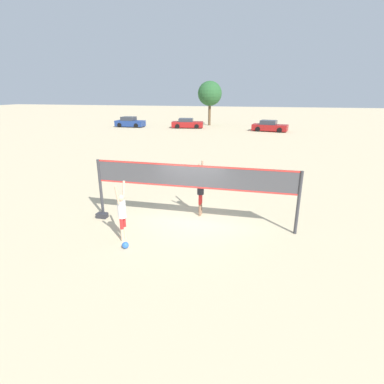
{
  "coord_description": "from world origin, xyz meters",
  "views": [
    {
      "loc": [
        2.58,
        -10.65,
        4.99
      ],
      "look_at": [
        0.0,
        0.0,
        1.31
      ],
      "focal_mm": 28.0,
      "sensor_mm": 36.0,
      "label": 1
    }
  ],
  "objects_px": {
    "volleyball_net": "(192,182)",
    "parked_car_mid": "(130,122)",
    "player_blocker": "(201,188)",
    "parked_car_far": "(270,126)",
    "gear_bag": "(102,215)",
    "parked_car_near": "(187,124)",
    "player_spiker": "(122,211)",
    "volleyball": "(125,245)",
    "tree_left_cluster": "(210,94)"
  },
  "relations": [
    {
      "from": "volleyball",
      "to": "parked_car_far",
      "type": "distance_m",
      "value": 33.75
    },
    {
      "from": "player_spiker",
      "to": "parked_car_mid",
      "type": "height_order",
      "value": "player_spiker"
    },
    {
      "from": "gear_bag",
      "to": "tree_left_cluster",
      "type": "height_order",
      "value": "tree_left_cluster"
    },
    {
      "from": "parked_car_far",
      "to": "parked_car_near",
      "type": "bearing_deg",
      "value": -175.18
    },
    {
      "from": "volleyball_net",
      "to": "player_spiker",
      "type": "distance_m",
      "value": 2.87
    },
    {
      "from": "player_blocker",
      "to": "player_spiker",
      "type": "bearing_deg",
      "value": -37.07
    },
    {
      "from": "parked_car_mid",
      "to": "parked_car_far",
      "type": "relative_size",
      "value": 0.9
    },
    {
      "from": "volleyball",
      "to": "parked_car_near",
      "type": "xyz_separation_m",
      "value": [
        -6.8,
        34.59,
        0.51
      ]
    },
    {
      "from": "player_spiker",
      "to": "parked_car_mid",
      "type": "relative_size",
      "value": 0.49
    },
    {
      "from": "player_blocker",
      "to": "volleyball",
      "type": "height_order",
      "value": "player_blocker"
    },
    {
      "from": "gear_bag",
      "to": "volleyball",
      "type": "bearing_deg",
      "value": -45.91
    },
    {
      "from": "player_spiker",
      "to": "volleyball_net",
      "type": "bearing_deg",
      "value": -45.9
    },
    {
      "from": "tree_left_cluster",
      "to": "player_spiker",
      "type": "bearing_deg",
      "value": -83.99
    },
    {
      "from": "volleyball",
      "to": "parked_car_mid",
      "type": "xyz_separation_m",
      "value": [
        -15.44,
        33.86,
        0.55
      ]
    },
    {
      "from": "volleyball_net",
      "to": "parked_car_far",
      "type": "xyz_separation_m",
      "value": [
        3.08,
        30.91,
        -1.08
      ]
    },
    {
      "from": "volleyball",
      "to": "parked_car_mid",
      "type": "height_order",
      "value": "parked_car_mid"
    },
    {
      "from": "parked_car_near",
      "to": "player_spiker",
      "type": "bearing_deg",
      "value": -88.38
    },
    {
      "from": "volleyball_net",
      "to": "parked_car_mid",
      "type": "distance_m",
      "value": 35.75
    },
    {
      "from": "player_spiker",
      "to": "parked_car_near",
      "type": "xyz_separation_m",
      "value": [
        -6.48,
        34.04,
        -0.48
      ]
    },
    {
      "from": "parked_car_near",
      "to": "parked_car_mid",
      "type": "relative_size",
      "value": 1.1
    },
    {
      "from": "player_blocker",
      "to": "tree_left_cluster",
      "type": "bearing_deg",
      "value": -170.11
    },
    {
      "from": "player_blocker",
      "to": "parked_car_near",
      "type": "relative_size",
      "value": 0.49
    },
    {
      "from": "player_spiker",
      "to": "player_blocker",
      "type": "height_order",
      "value": "player_blocker"
    },
    {
      "from": "player_spiker",
      "to": "player_blocker",
      "type": "relative_size",
      "value": 0.92
    },
    {
      "from": "volleyball_net",
      "to": "player_blocker",
      "type": "relative_size",
      "value": 3.47
    },
    {
      "from": "tree_left_cluster",
      "to": "parked_car_far",
      "type": "bearing_deg",
      "value": -31.61
    },
    {
      "from": "player_spiker",
      "to": "volleyball",
      "type": "height_order",
      "value": "player_spiker"
    },
    {
      "from": "volleyball_net",
      "to": "tree_left_cluster",
      "type": "bearing_deg",
      "value": 99.43
    },
    {
      "from": "gear_bag",
      "to": "tree_left_cluster",
      "type": "distance_m",
      "value": 37.24
    },
    {
      "from": "player_blocker",
      "to": "volleyball",
      "type": "relative_size",
      "value": 9.97
    },
    {
      "from": "volleyball",
      "to": "player_blocker",
      "type": "bearing_deg",
      "value": 61.62
    },
    {
      "from": "volleyball_net",
      "to": "gear_bag",
      "type": "relative_size",
      "value": 18.32
    },
    {
      "from": "parked_car_far",
      "to": "player_spiker",
      "type": "bearing_deg",
      "value": -88.14
    },
    {
      "from": "player_blocker",
      "to": "tree_left_cluster",
      "type": "xyz_separation_m",
      "value": [
        -6.21,
        35.62,
        3.49
      ]
    },
    {
      "from": "parked_car_mid",
      "to": "tree_left_cluster",
      "type": "xyz_separation_m",
      "value": [
        11.07,
        5.17,
        4.05
      ]
    },
    {
      "from": "player_spiker",
      "to": "parked_car_far",
      "type": "height_order",
      "value": "player_spiker"
    },
    {
      "from": "volleyball_net",
      "to": "player_spiker",
      "type": "xyz_separation_m",
      "value": [
        -2.01,
        -1.95,
        -0.62
      ]
    },
    {
      "from": "parked_car_near",
      "to": "tree_left_cluster",
      "type": "height_order",
      "value": "tree_left_cluster"
    },
    {
      "from": "parked_car_far",
      "to": "parked_car_mid",
      "type": "bearing_deg",
      "value": -170.64
    },
    {
      "from": "gear_bag",
      "to": "parked_car_near",
      "type": "height_order",
      "value": "parked_car_near"
    },
    {
      "from": "volleyball",
      "to": "volleyball_net",
      "type": "bearing_deg",
      "value": 55.86
    },
    {
      "from": "volleyball_net",
      "to": "parked_car_far",
      "type": "distance_m",
      "value": 31.08
    },
    {
      "from": "gear_bag",
      "to": "player_spiker",
      "type": "bearing_deg",
      "value": -42.15
    },
    {
      "from": "volleyball_net",
      "to": "player_blocker",
      "type": "height_order",
      "value": "volleyball_net"
    },
    {
      "from": "gear_bag",
      "to": "parked_car_near",
      "type": "xyz_separation_m",
      "value": [
        -4.71,
        32.44,
        0.52
      ]
    },
    {
      "from": "tree_left_cluster",
      "to": "volleyball",
      "type": "bearing_deg",
      "value": -83.61
    },
    {
      "from": "player_blocker",
      "to": "volleyball_net",
      "type": "bearing_deg",
      "value": -9.11
    },
    {
      "from": "player_blocker",
      "to": "parked_car_mid",
      "type": "distance_m",
      "value": 35.02
    },
    {
      "from": "player_spiker",
      "to": "parked_car_near",
      "type": "bearing_deg",
      "value": 10.78
    },
    {
      "from": "gear_bag",
      "to": "volleyball_net",
      "type": "bearing_deg",
      "value": 5.3
    }
  ]
}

